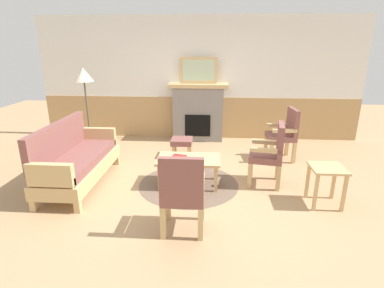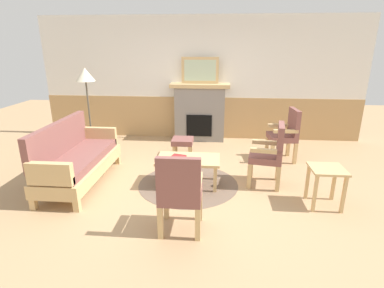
{
  "view_description": "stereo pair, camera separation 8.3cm",
  "coord_description": "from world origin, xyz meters",
  "px_view_note": "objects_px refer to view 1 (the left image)",
  "views": [
    {
      "loc": [
        0.32,
        -4.31,
        2.1
      ],
      "look_at": [
        0.0,
        0.35,
        0.55
      ],
      "focal_mm": 28.28,
      "sensor_mm": 36.0,
      "label": 1
    },
    {
      "loc": [
        0.4,
        -4.31,
        2.1
      ],
      "look_at": [
        0.0,
        0.35,
        0.55
      ],
      "focal_mm": 28.28,
      "sensor_mm": 36.0,
      "label": 2
    }
  ],
  "objects_px": {
    "side_table": "(327,175)",
    "armchair_front_left": "(183,190)",
    "fireplace": "(198,112)",
    "armchair_by_window_left": "(271,151)",
    "framed_picture": "(198,70)",
    "armchair_near_fireplace": "(285,132)",
    "coffee_table": "(189,161)",
    "book_on_table": "(179,157)",
    "floor_lamp_by_couch": "(84,80)",
    "couch": "(77,160)",
    "footstool": "(182,142)"
  },
  "relations": [
    {
      "from": "side_table",
      "to": "armchair_front_left",
      "type": "bearing_deg",
      "value": -157.24
    },
    {
      "from": "armchair_front_left",
      "to": "side_table",
      "type": "distance_m",
      "value": 2.02
    },
    {
      "from": "side_table",
      "to": "fireplace",
      "type": "bearing_deg",
      "value": 123.28
    },
    {
      "from": "armchair_by_window_left",
      "to": "side_table",
      "type": "distance_m",
      "value": 0.89
    },
    {
      "from": "framed_picture",
      "to": "armchair_near_fireplace",
      "type": "distance_m",
      "value": 2.27
    },
    {
      "from": "coffee_table",
      "to": "book_on_table",
      "type": "bearing_deg",
      "value": 175.98
    },
    {
      "from": "fireplace",
      "to": "side_table",
      "type": "distance_m",
      "value": 3.41
    },
    {
      "from": "side_table",
      "to": "floor_lamp_by_couch",
      "type": "bearing_deg",
      "value": 155.66
    },
    {
      "from": "armchair_front_left",
      "to": "fireplace",
      "type": "bearing_deg",
      "value": 90.1
    },
    {
      "from": "couch",
      "to": "floor_lamp_by_couch",
      "type": "bearing_deg",
      "value": 103.88
    },
    {
      "from": "framed_picture",
      "to": "footstool",
      "type": "xyz_separation_m",
      "value": [
        -0.26,
        -1.11,
        -1.28
      ]
    },
    {
      "from": "armchair_near_fireplace",
      "to": "armchair_front_left",
      "type": "distance_m",
      "value": 3.0
    },
    {
      "from": "armchair_by_window_left",
      "to": "armchair_front_left",
      "type": "distance_m",
      "value": 1.84
    },
    {
      "from": "framed_picture",
      "to": "armchair_front_left",
      "type": "relative_size",
      "value": 0.82
    },
    {
      "from": "armchair_near_fireplace",
      "to": "armchair_front_left",
      "type": "bearing_deg",
      "value": -123.87
    },
    {
      "from": "footstool",
      "to": "side_table",
      "type": "distance_m",
      "value": 2.75
    },
    {
      "from": "book_on_table",
      "to": "armchair_by_window_left",
      "type": "distance_m",
      "value": 1.41
    },
    {
      "from": "fireplace",
      "to": "armchair_near_fireplace",
      "type": "height_order",
      "value": "fireplace"
    },
    {
      "from": "framed_picture",
      "to": "armchair_front_left",
      "type": "xyz_separation_m",
      "value": [
        0.01,
        -3.63,
        -1.02
      ]
    },
    {
      "from": "fireplace",
      "to": "floor_lamp_by_couch",
      "type": "xyz_separation_m",
      "value": [
        -2.1,
        -1.05,
        0.8
      ]
    },
    {
      "from": "coffee_table",
      "to": "footstool",
      "type": "xyz_separation_m",
      "value": [
        -0.23,
        1.24,
        -0.1
      ]
    },
    {
      "from": "side_table",
      "to": "floor_lamp_by_couch",
      "type": "distance_m",
      "value": 4.48
    },
    {
      "from": "couch",
      "to": "side_table",
      "type": "bearing_deg",
      "value": -6.26
    },
    {
      "from": "footstool",
      "to": "armchair_by_window_left",
      "type": "relative_size",
      "value": 0.41
    },
    {
      "from": "coffee_table",
      "to": "book_on_table",
      "type": "relative_size",
      "value": 4.66
    },
    {
      "from": "armchair_by_window_left",
      "to": "floor_lamp_by_couch",
      "type": "xyz_separation_m",
      "value": [
        -3.32,
        1.2,
        0.91
      ]
    },
    {
      "from": "fireplace",
      "to": "book_on_table",
      "type": "height_order",
      "value": "fireplace"
    },
    {
      "from": "couch",
      "to": "coffee_table",
      "type": "relative_size",
      "value": 1.88
    },
    {
      "from": "armchair_near_fireplace",
      "to": "armchair_by_window_left",
      "type": "relative_size",
      "value": 1.0
    },
    {
      "from": "armchair_by_window_left",
      "to": "armchair_front_left",
      "type": "height_order",
      "value": "same"
    },
    {
      "from": "fireplace",
      "to": "footstool",
      "type": "distance_m",
      "value": 1.2
    },
    {
      "from": "book_on_table",
      "to": "floor_lamp_by_couch",
      "type": "xyz_separation_m",
      "value": [
        -1.93,
        1.3,
        1.0
      ]
    },
    {
      "from": "side_table",
      "to": "armchair_near_fireplace",
      "type": "bearing_deg",
      "value": 96.3
    },
    {
      "from": "floor_lamp_by_couch",
      "to": "footstool",
      "type": "bearing_deg",
      "value": -2.02
    },
    {
      "from": "footstool",
      "to": "armchair_by_window_left",
      "type": "distance_m",
      "value": 1.88
    },
    {
      "from": "fireplace",
      "to": "side_table",
      "type": "bearing_deg",
      "value": -56.72
    },
    {
      "from": "armchair_near_fireplace",
      "to": "side_table",
      "type": "height_order",
      "value": "armchair_near_fireplace"
    },
    {
      "from": "coffee_table",
      "to": "footstool",
      "type": "distance_m",
      "value": 1.27
    },
    {
      "from": "armchair_by_window_left",
      "to": "couch",
      "type": "bearing_deg",
      "value": -176.11
    },
    {
      "from": "footstool",
      "to": "armchair_near_fireplace",
      "type": "height_order",
      "value": "armchair_near_fireplace"
    },
    {
      "from": "footstool",
      "to": "floor_lamp_by_couch",
      "type": "relative_size",
      "value": 0.24
    },
    {
      "from": "fireplace",
      "to": "armchair_front_left",
      "type": "height_order",
      "value": "fireplace"
    },
    {
      "from": "armchair_near_fireplace",
      "to": "floor_lamp_by_couch",
      "type": "bearing_deg",
      "value": 178.69
    },
    {
      "from": "armchair_by_window_left",
      "to": "footstool",
      "type": "bearing_deg",
      "value": 142.66
    },
    {
      "from": "framed_picture",
      "to": "book_on_table",
      "type": "bearing_deg",
      "value": -94.35
    },
    {
      "from": "fireplace",
      "to": "couch",
      "type": "distance_m",
      "value": 3.02
    },
    {
      "from": "armchair_near_fireplace",
      "to": "couch",
      "type": "bearing_deg",
      "value": -159.1
    },
    {
      "from": "armchair_near_fireplace",
      "to": "armchair_by_window_left",
      "type": "xyz_separation_m",
      "value": [
        -0.46,
        -1.11,
        0.0
      ]
    },
    {
      "from": "armchair_front_left",
      "to": "armchair_by_window_left",
      "type": "bearing_deg",
      "value": 48.68
    },
    {
      "from": "framed_picture",
      "to": "armchair_by_window_left",
      "type": "relative_size",
      "value": 0.82
    }
  ]
}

